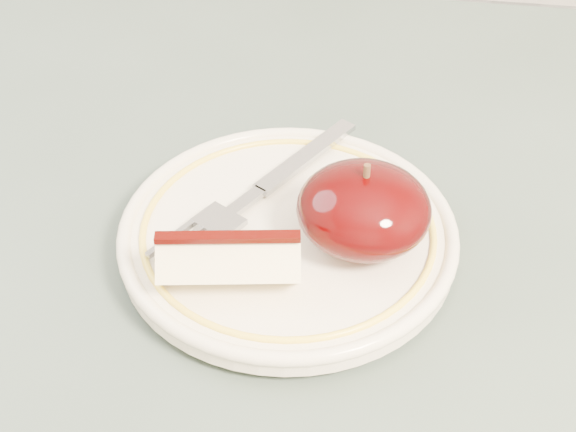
# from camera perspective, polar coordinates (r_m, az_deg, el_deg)

# --- Properties ---
(plate) EXTENTS (0.21, 0.21, 0.02)m
(plate) POSITION_cam_1_polar(r_m,az_deg,el_deg) (0.49, 0.00, -1.23)
(plate) COLOR #EBE1C5
(plate) RESTS_ON table
(apple_half) EXTENTS (0.08, 0.07, 0.06)m
(apple_half) POSITION_cam_1_polar(r_m,az_deg,el_deg) (0.47, 5.40, 0.49)
(apple_half) COLOR black
(apple_half) RESTS_ON plate
(apple_wedge) EXTENTS (0.08, 0.05, 0.04)m
(apple_wedge) POSITION_cam_1_polar(r_m,az_deg,el_deg) (0.44, -4.20, -3.21)
(apple_wedge) COLOR #FCEDBA
(apple_wedge) RESTS_ON plate
(fork) EXTENTS (0.11, 0.16, 0.00)m
(fork) POSITION_cam_1_polar(r_m,az_deg,el_deg) (0.51, -2.09, 1.73)
(fork) COLOR gray
(fork) RESTS_ON plate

